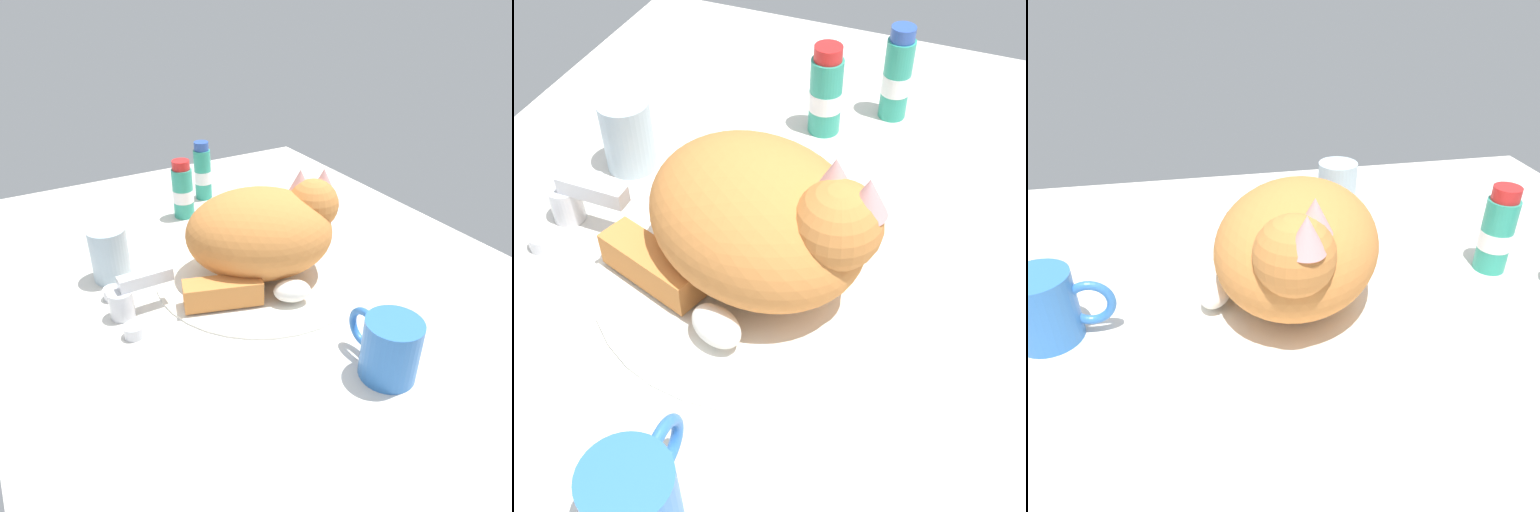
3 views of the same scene
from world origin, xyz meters
TOP-DOWN VIEW (x-y plane):
  - ground_plane at (0.00, 0.00)cm, footprint 110.00×82.50cm
  - sink_basin at (0.00, 0.00)cm, footprint 33.77×33.77cm
  - faucet at (0.00, 21.79)cm, footprint 13.17×9.71cm
  - cat at (-0.42, -0.71)cm, footprint 26.28×29.67cm
  - coffee_mug at (-27.66, -2.01)cm, footprint 11.00×7.03cm
  - rinse_cup at (11.00, 21.20)cm, footprint 6.03×6.03cm
  - toothpaste_bottle at (26.93, 1.95)cm, footprint 4.21×4.21cm
  - mouthwash_bottle at (33.48, -5.44)cm, footprint 3.71×3.71cm

SIDE VIEW (x-z plane):
  - ground_plane at x=0.00cm, z-range -3.00..0.00cm
  - sink_basin at x=0.00cm, z-range 0.00..0.71cm
  - faucet at x=0.00cm, z-range -0.44..5.84cm
  - coffee_mug at x=-27.66cm, z-range 0.00..8.11cm
  - rinse_cup at x=11.00cm, z-range 0.00..8.89cm
  - toothpaste_bottle at x=26.93cm, z-range -0.44..11.37cm
  - mouthwash_bottle at x=33.48cm, z-range -0.45..12.16cm
  - cat at x=-0.42cm, z-range -0.13..16.05cm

